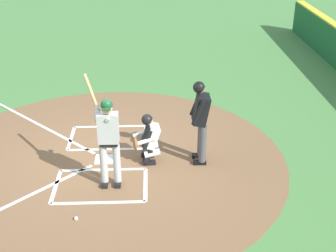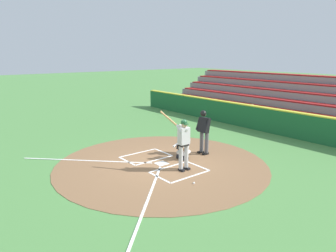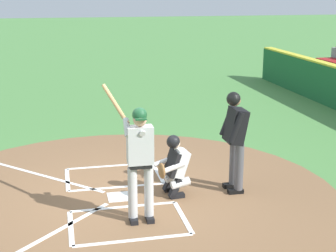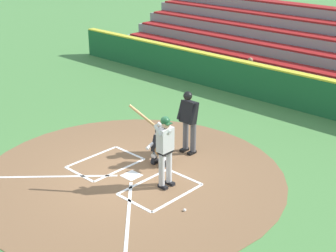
# 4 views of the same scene
# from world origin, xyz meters

# --- Properties ---
(ground_plane) EXTENTS (120.00, 120.00, 0.00)m
(ground_plane) POSITION_xyz_m (0.00, 0.00, 0.00)
(ground_plane) COLOR #4C8442
(dirt_circle) EXTENTS (8.00, 8.00, 0.01)m
(dirt_circle) POSITION_xyz_m (0.00, 0.00, 0.01)
(dirt_circle) COLOR brown
(dirt_circle) RESTS_ON ground
(home_plate_and_chalk) EXTENTS (7.93, 4.91, 0.01)m
(home_plate_and_chalk) POSITION_xyz_m (0.00, 0.88, 0.01)
(home_plate_and_chalk) COLOR white
(home_plate_and_chalk) RESTS_ON dirt_circle
(batter) EXTENTS (0.93, 0.71, 2.13)m
(batter) POSITION_xyz_m (-1.00, -0.20, 1.10)
(batter) COLOR #BCBCBC
(batter) RESTS_ON ground
(catcher) EXTENTS (0.63, 0.62, 1.13)m
(catcher) POSITION_xyz_m (-0.11, -0.97, 0.59)
(catcher) COLOR black
(catcher) RESTS_ON ground
(plate_umpire) EXTENTS (0.58, 0.41, 1.86)m
(plate_umpire) POSITION_xyz_m (-0.14, -2.08, 1.08)
(plate_umpire) COLOR #4C4C51
(plate_umpire) RESTS_ON ground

